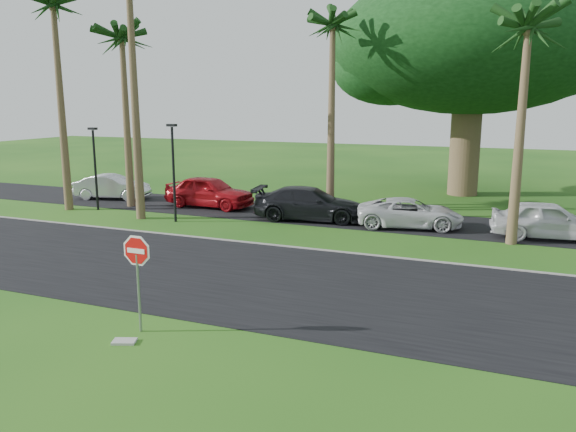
{
  "coord_description": "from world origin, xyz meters",
  "views": [
    {
      "loc": [
        8.9,
        -13.87,
        5.68
      ],
      "look_at": [
        1.8,
        3.64,
        1.8
      ],
      "focal_mm": 35.0,
      "sensor_mm": 36.0,
      "label": 1
    }
  ],
  "objects_px": {
    "car_silver": "(112,187)",
    "car_dark": "(310,204)",
    "car_minivan": "(410,213)",
    "car_pickup": "(549,220)",
    "car_red": "(209,192)",
    "stop_sign_near": "(137,263)"
  },
  "relations": [
    {
      "from": "stop_sign_near",
      "to": "car_minivan",
      "type": "bearing_deg",
      "value": 73.99
    },
    {
      "from": "stop_sign_near",
      "to": "car_silver",
      "type": "relative_size",
      "value": 0.61
    },
    {
      "from": "car_red",
      "to": "stop_sign_near",
      "type": "bearing_deg",
      "value": -153.14
    },
    {
      "from": "stop_sign_near",
      "to": "car_minivan",
      "type": "distance_m",
      "value": 15.06
    },
    {
      "from": "stop_sign_near",
      "to": "car_dark",
      "type": "height_order",
      "value": "stop_sign_near"
    },
    {
      "from": "car_dark",
      "to": "car_pickup",
      "type": "xyz_separation_m",
      "value": [
        10.55,
        0.2,
        -0.0
      ]
    },
    {
      "from": "car_minivan",
      "to": "car_pickup",
      "type": "bearing_deg",
      "value": -101.47
    },
    {
      "from": "car_red",
      "to": "car_minivan",
      "type": "bearing_deg",
      "value": -92.16
    },
    {
      "from": "car_minivan",
      "to": "stop_sign_near",
      "type": "bearing_deg",
      "value": 152.24
    },
    {
      "from": "car_dark",
      "to": "car_minivan",
      "type": "bearing_deg",
      "value": -96.8
    },
    {
      "from": "stop_sign_near",
      "to": "car_red",
      "type": "bearing_deg",
      "value": 114.04
    },
    {
      "from": "car_silver",
      "to": "car_minivan",
      "type": "xyz_separation_m",
      "value": [
        17.6,
        -1.05,
        -0.05
      ]
    },
    {
      "from": "stop_sign_near",
      "to": "car_red",
      "type": "xyz_separation_m",
      "value": [
        -6.87,
        15.4,
        -0.93
      ]
    },
    {
      "from": "stop_sign_near",
      "to": "car_pickup",
      "type": "bearing_deg",
      "value": 55.62
    },
    {
      "from": "car_silver",
      "to": "car_minivan",
      "type": "distance_m",
      "value": 17.63
    },
    {
      "from": "car_dark",
      "to": "car_minivan",
      "type": "height_order",
      "value": "car_dark"
    },
    {
      "from": "car_red",
      "to": "car_pickup",
      "type": "height_order",
      "value": "car_red"
    },
    {
      "from": "stop_sign_near",
      "to": "car_pickup",
      "type": "xyz_separation_m",
      "value": [
        9.9,
        14.47,
        -0.99
      ]
    },
    {
      "from": "car_minivan",
      "to": "car_pickup",
      "type": "relative_size",
      "value": 1.03
    },
    {
      "from": "car_silver",
      "to": "car_dark",
      "type": "distance_m",
      "value": 12.86
    },
    {
      "from": "stop_sign_near",
      "to": "car_pickup",
      "type": "relative_size",
      "value": 0.57
    },
    {
      "from": "car_dark",
      "to": "car_pickup",
      "type": "height_order",
      "value": "car_dark"
    }
  ]
}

